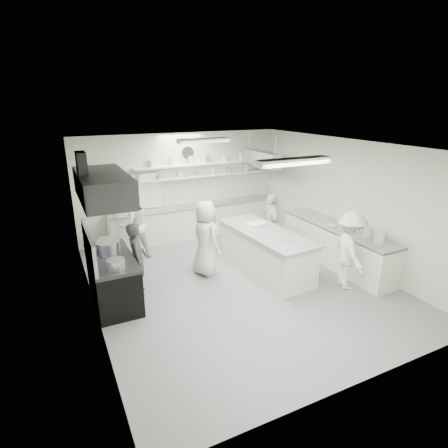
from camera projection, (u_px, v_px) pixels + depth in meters
name	position (u px, v px, depth m)	size (l,w,h in m)	color
floor	(237.00, 282.00, 8.19)	(6.00, 7.00, 0.02)	gray
ceiling	(239.00, 145.00, 7.22)	(6.00, 7.00, 0.02)	silver
wall_back	(182.00, 185.00, 10.69)	(6.00, 0.04, 3.00)	beige
wall_front	(366.00, 292.00, 4.72)	(6.00, 0.04, 3.00)	beige
wall_left	(88.00, 241.00, 6.46)	(0.04, 7.00, 3.00)	beige
wall_right	(346.00, 202.00, 8.95)	(0.04, 7.00, 3.00)	beige
stove	(113.00, 280.00, 7.30)	(0.80, 1.80, 0.90)	black
exhaust_hood	(103.00, 187.00, 6.70)	(0.85, 2.00, 0.50)	#2D2D2F
back_counter	(196.00, 221.00, 10.89)	(5.00, 0.60, 0.92)	silver
shelf_lower	(205.00, 176.00, 10.79)	(4.20, 0.26, 0.04)	silver
shelf_upper	(205.00, 164.00, 10.68)	(4.20, 0.26, 0.04)	silver
pass_through_window	(138.00, 192.00, 10.15)	(1.30, 0.04, 1.00)	black
wall_clock	(188.00, 152.00, 10.43)	(0.32, 0.32, 0.05)	white
right_counter	(337.00, 246.00, 8.96)	(0.74, 3.30, 0.94)	silver
pot_rack	(261.00, 158.00, 10.33)	(0.30, 1.60, 0.40)	#AAAEBA
light_fixture_front	(294.00, 161.00, 5.71)	(1.30, 0.25, 0.10)	silver
light_fixture_rear	(204.00, 140.00, 8.78)	(1.30, 0.25, 0.10)	silver
prep_island	(266.00, 252.00, 8.57)	(0.96, 2.56, 0.95)	silver
stove_pot	(108.00, 249.00, 7.26)	(0.45, 0.45, 0.30)	#AAAEBA
cook_stove	(137.00, 259.00, 7.48)	(0.56, 0.37, 1.55)	#303030
cook_back	(133.00, 225.00, 9.18)	(0.85, 0.67, 1.76)	silver
cook_island_left	(206.00, 238.00, 8.33)	(0.85, 0.56, 1.75)	silver
cook_island_right	(271.00, 225.00, 9.44)	(0.95, 0.40, 1.63)	silver
cook_right	(350.00, 251.00, 7.70)	(1.10, 0.63, 1.70)	silver
bowl_island_a	(288.00, 239.00, 7.97)	(0.25, 0.25, 0.06)	#AAAEBA
bowl_island_b	(281.00, 235.00, 8.23)	(0.18, 0.18, 0.06)	silver
bowl_right	(330.00, 227.00, 8.79)	(0.25, 0.25, 0.06)	silver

